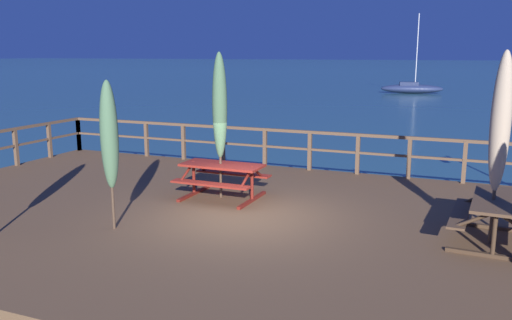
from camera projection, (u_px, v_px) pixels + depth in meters
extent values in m
plane|color=#2D5B6B|center=(243.00, 256.00, 10.62)|extent=(600.00, 600.00, 0.00)
cube|color=brown|center=(242.00, 236.00, 10.54)|extent=(16.07, 9.42, 0.82)
cube|color=brown|center=(310.00, 132.00, 14.38)|extent=(15.77, 0.09, 0.08)
cube|color=brown|center=(310.00, 149.00, 14.47)|extent=(15.77, 0.07, 0.06)
cube|color=brown|center=(79.00, 135.00, 17.42)|extent=(0.10, 0.10, 1.05)
cube|color=brown|center=(112.00, 137.00, 16.93)|extent=(0.10, 0.10, 1.05)
cube|color=brown|center=(146.00, 139.00, 16.44)|extent=(0.10, 0.10, 1.05)
cube|color=brown|center=(184.00, 142.00, 15.95)|extent=(0.10, 0.10, 1.05)
cube|color=brown|center=(223.00, 145.00, 15.46)|extent=(0.10, 0.10, 1.05)
cube|color=brown|center=(265.00, 148.00, 14.97)|extent=(0.10, 0.10, 1.05)
cube|color=brown|center=(310.00, 151.00, 14.48)|extent=(0.10, 0.10, 1.05)
cube|color=brown|center=(358.00, 155.00, 13.99)|extent=(0.10, 0.10, 1.05)
cube|color=brown|center=(409.00, 158.00, 13.50)|extent=(0.10, 0.10, 1.05)
cube|color=brown|center=(465.00, 162.00, 13.01)|extent=(0.10, 0.10, 1.05)
cube|color=brown|center=(16.00, 147.00, 15.06)|extent=(0.10, 0.10, 1.05)
cube|color=brown|center=(50.00, 141.00, 16.24)|extent=(0.10, 0.10, 1.05)
cube|color=brown|center=(79.00, 135.00, 17.42)|extent=(0.10, 0.10, 1.05)
cube|color=brown|center=(498.00, 200.00, 8.88)|extent=(0.86, 1.91, 0.05)
cube|color=brown|center=(461.00, 213.00, 9.17)|extent=(0.38, 1.89, 0.04)
cube|color=#432F1F|center=(492.00, 256.00, 8.35)|extent=(1.40, 0.16, 0.06)
cylinder|color=#432F1F|center=(494.00, 235.00, 8.28)|extent=(0.07, 0.07, 0.74)
cylinder|color=#432F1F|center=(476.00, 219.00, 8.35)|extent=(0.63, 0.09, 0.37)
cube|color=#432F1F|center=(495.00, 228.00, 9.69)|extent=(1.40, 0.16, 0.06)
cylinder|color=#432F1F|center=(497.00, 210.00, 9.62)|extent=(0.07, 0.07, 0.74)
cylinder|color=#432F1F|center=(481.00, 196.00, 9.69)|extent=(0.63, 0.09, 0.37)
cube|color=maroon|center=(222.00, 165.00, 11.64)|extent=(1.80, 0.78, 0.05)
cube|color=maroon|center=(210.00, 184.00, 11.20)|extent=(1.80, 0.30, 0.04)
cube|color=maroon|center=(233.00, 173.00, 12.21)|extent=(1.80, 0.30, 0.04)
cube|color=maroon|center=(194.00, 193.00, 12.06)|extent=(0.10, 1.40, 0.06)
cylinder|color=maroon|center=(194.00, 179.00, 11.99)|extent=(0.07, 0.07, 0.74)
cylinder|color=maroon|center=(187.00, 172.00, 11.70)|extent=(0.06, 0.63, 0.37)
cylinder|color=maroon|center=(200.00, 167.00, 12.20)|extent=(0.06, 0.63, 0.37)
cube|color=maroon|center=(252.00, 200.00, 11.51)|extent=(0.10, 1.40, 0.06)
cylinder|color=maroon|center=(252.00, 185.00, 11.44)|extent=(0.07, 0.07, 0.74)
cylinder|color=maroon|center=(247.00, 178.00, 11.15)|extent=(0.06, 0.63, 0.37)
cylinder|color=maroon|center=(257.00, 172.00, 11.65)|extent=(0.06, 0.63, 0.37)
cylinder|color=#4C3828|center=(498.00, 155.00, 8.69)|extent=(0.06, 0.06, 3.04)
ellipsoid|color=tan|center=(501.00, 122.00, 8.58)|extent=(0.32, 0.32, 2.31)
cylinder|color=#71614F|center=(500.00, 133.00, 8.62)|extent=(0.21, 0.21, 0.05)
cone|color=#4C3828|center=(507.00, 56.00, 8.38)|extent=(0.10, 0.10, 0.14)
cylinder|color=#4C3828|center=(220.00, 130.00, 11.52)|extent=(0.06, 0.06, 3.01)
ellipsoid|color=#4C704C|center=(220.00, 106.00, 11.42)|extent=(0.32, 0.32, 2.29)
cylinder|color=#2D432D|center=(220.00, 114.00, 11.45)|extent=(0.21, 0.21, 0.05)
cone|color=#4C3828|center=(219.00, 56.00, 11.21)|extent=(0.10, 0.10, 0.14)
cylinder|color=#4C3828|center=(111.00, 160.00, 9.48)|extent=(0.06, 0.06, 2.56)
ellipsoid|color=#4C704C|center=(109.00, 135.00, 9.39)|extent=(0.32, 0.32, 1.94)
cylinder|color=#2D432D|center=(110.00, 143.00, 9.42)|extent=(0.21, 0.21, 0.05)
cone|color=#4C3828|center=(106.00, 84.00, 9.21)|extent=(0.10, 0.10, 0.14)
ellipsoid|color=navy|center=(412.00, 89.00, 52.96)|extent=(6.20, 2.72, 0.90)
cube|color=#202949|center=(409.00, 84.00, 52.92)|extent=(1.97, 1.40, 0.36)
cylinder|color=silver|center=(417.00, 50.00, 52.15)|extent=(0.10, 0.10, 7.00)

